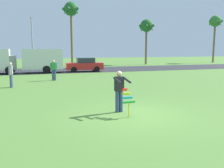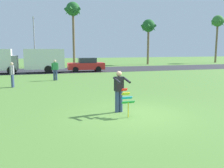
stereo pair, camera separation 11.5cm
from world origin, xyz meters
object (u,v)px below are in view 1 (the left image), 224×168
at_px(palm_tree_right_near, 71,12).
at_px(streetlight_pole, 32,39).
at_px(kite_held, 127,99).
at_px(parked_car_red, 85,65).
at_px(person_kite_flyer, 119,90).
at_px(person_walker_near, 54,69).
at_px(person_walker_far, 11,74).
at_px(palm_tree_centre_far, 147,27).
at_px(parked_truck_grey_van, 35,60).
at_px(palm_tree_far_left, 215,23).

xyz_separation_m(palm_tree_right_near, streetlight_pole, (-5.78, -2.79, -4.19)).
distance_m(kite_held, parked_car_red, 18.96).
distance_m(person_kite_flyer, person_walker_near, 11.39).
bearing_deg(person_walker_far, person_kite_flyer, -59.04).
xyz_separation_m(palm_tree_centre_far, person_walker_near, (-16.43, -16.91, -5.24)).
height_order(parked_car_red, palm_tree_centre_far, palm_tree_centre_far).
xyz_separation_m(parked_car_red, palm_tree_right_near, (-0.02, 10.27, 7.41)).
xyz_separation_m(person_kite_flyer, parked_truck_grey_van, (-3.47, 18.19, 0.46)).
xyz_separation_m(person_kite_flyer, kite_held, (0.10, -0.67, -0.24)).
bearing_deg(kite_held, person_walker_far, 119.53).
xyz_separation_m(palm_tree_centre_far, streetlight_pole, (-18.28, -2.46, -2.17)).
height_order(kite_held, parked_car_red, parked_car_red).
relative_size(palm_tree_right_near, person_walker_near, 5.61).
xyz_separation_m(parked_car_red, palm_tree_far_left, (27.06, 10.80, 6.62)).
relative_size(palm_tree_far_left, person_walker_near, 5.10).
height_order(person_kite_flyer, palm_tree_centre_far, palm_tree_centre_far).
xyz_separation_m(parked_truck_grey_van, streetlight_pole, (-0.31, 7.48, 2.59)).
xyz_separation_m(streetlight_pole, person_walker_far, (-1.20, -17.38, -3.06)).
bearing_deg(parked_car_red, kite_held, -95.77).
bearing_deg(person_kite_flyer, parked_truck_grey_van, 100.81).
bearing_deg(person_kite_flyer, palm_tree_far_left, 44.93).
bearing_deg(streetlight_pole, palm_tree_far_left, 5.77).
relative_size(parked_truck_grey_van, parked_car_red, 1.58).
bearing_deg(palm_tree_right_near, person_walker_far, -109.08).
xyz_separation_m(person_kite_flyer, person_walker_far, (-4.98, 8.30, -0.02)).
height_order(parked_truck_grey_van, person_walker_far, parked_truck_grey_van).
xyz_separation_m(palm_tree_right_near, palm_tree_centre_far, (12.50, -0.33, -2.01)).
height_order(person_kite_flyer, streetlight_pole, streetlight_pole).
distance_m(kite_held, palm_tree_right_near, 30.13).
xyz_separation_m(parked_truck_grey_van, person_walker_far, (-1.51, -9.89, -0.48)).
bearing_deg(kite_held, parked_truck_grey_van, 100.73).
xyz_separation_m(palm_tree_right_near, person_walker_far, (-6.97, -20.16, -7.25)).
bearing_deg(parked_truck_grey_van, kite_held, -79.27).
bearing_deg(palm_tree_centre_far, person_walker_near, -134.18).
xyz_separation_m(kite_held, parked_car_red, (1.91, 18.86, 0.07)).
bearing_deg(person_kite_flyer, person_walker_near, 99.79).
xyz_separation_m(parked_truck_grey_van, palm_tree_centre_far, (17.97, 9.94, 4.76)).
bearing_deg(parked_truck_grey_van, palm_tree_right_near, 61.98).
bearing_deg(palm_tree_far_left, person_walker_far, -148.70).
relative_size(kite_held, person_walker_near, 0.62).
relative_size(kite_held, palm_tree_far_left, 0.12).
xyz_separation_m(kite_held, palm_tree_centre_far, (14.39, 28.80, 5.46)).
relative_size(palm_tree_centre_far, palm_tree_far_left, 0.85).
bearing_deg(palm_tree_centre_far, palm_tree_right_near, 178.49).
relative_size(parked_car_red, palm_tree_far_left, 0.48).
bearing_deg(person_walker_near, person_kite_flyer, -80.21).
relative_size(palm_tree_right_near, streetlight_pole, 1.39).
bearing_deg(person_walker_near, kite_held, -80.28).
bearing_deg(palm_tree_right_near, person_walker_near, -102.84).
height_order(kite_held, palm_tree_right_near, palm_tree_right_near).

